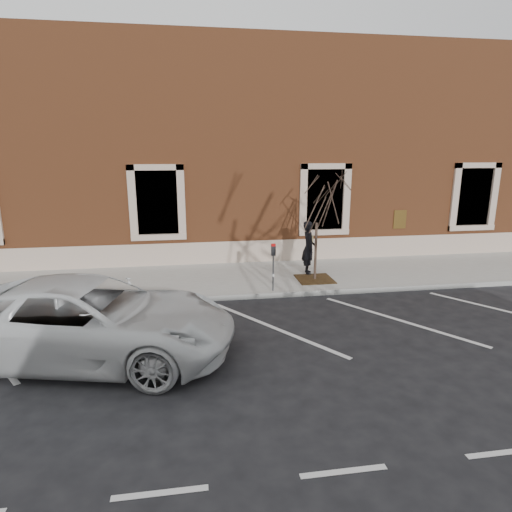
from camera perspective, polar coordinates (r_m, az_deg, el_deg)
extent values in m
plane|color=#28282B|center=(12.47, 0.43, -5.57)|extent=(120.00, 120.00, 0.00)
cube|color=#B5B2AA|center=(14.09, -0.72, -2.93)|extent=(40.00, 3.50, 0.15)
cube|color=#9E9E99|center=(12.40, 0.46, -5.32)|extent=(40.00, 0.12, 0.15)
cube|color=brown|center=(19.44, -3.34, 13.45)|extent=(40.00, 8.50, 8.00)
cube|color=tan|center=(15.67, -1.65, 0.61)|extent=(40.00, 0.06, 0.80)
cube|color=black|center=(15.39, -12.99, 7.01)|extent=(1.40, 0.30, 2.20)
cube|color=tan|center=(15.41, -12.79, 2.51)|extent=(1.90, 0.20, 0.20)
cube|color=black|center=(16.11, 8.98, 7.50)|extent=(1.40, 0.30, 2.20)
cube|color=tan|center=(16.13, 9.00, 3.19)|extent=(1.90, 0.20, 0.20)
cube|color=black|center=(18.83, 26.79, 7.10)|extent=(1.40, 0.30, 2.20)
cube|color=tan|center=(18.84, 26.69, 3.41)|extent=(1.90, 0.20, 0.20)
imported|color=black|center=(14.19, 7.02, 1.11)|extent=(0.50, 0.69, 1.78)
cylinder|color=#595B60|center=(12.45, 2.30, -2.31)|extent=(0.05, 0.05, 1.07)
cube|color=black|center=(12.28, 2.33, 0.70)|extent=(0.13, 0.10, 0.28)
cube|color=red|center=(12.24, 2.33, 1.48)|extent=(0.12, 0.09, 0.06)
cube|color=white|center=(12.42, 2.34, -2.61)|extent=(0.05, 0.00, 0.07)
cube|color=#452E16|center=(13.79, 7.83, -3.06)|extent=(1.12, 1.12, 0.03)
cylinder|color=#4D382F|center=(13.56, 7.95, 0.60)|extent=(0.08, 0.08, 1.84)
imported|color=silver|center=(9.40, -21.34, -7.93)|extent=(6.37, 3.98, 1.64)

